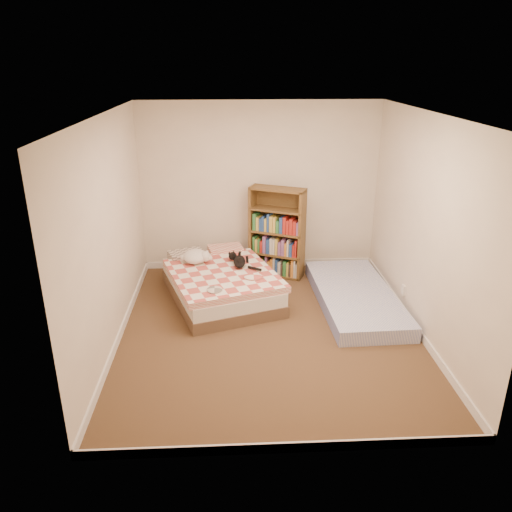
{
  "coord_description": "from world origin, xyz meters",
  "views": [
    {
      "loc": [
        -0.43,
        -5.2,
        3.02
      ],
      "look_at": [
        -0.14,
        0.3,
        0.84
      ],
      "focal_mm": 35.0,
      "sensor_mm": 36.0,
      "label": 1
    }
  ],
  "objects_px": {
    "floor_mattress": "(355,297)",
    "bed": "(220,282)",
    "bookshelf": "(277,242)",
    "white_dog": "(196,257)",
    "black_cat": "(240,261)"
  },
  "relations": [
    {
      "from": "bookshelf",
      "to": "black_cat",
      "type": "relative_size",
      "value": 2.15
    },
    {
      "from": "bed",
      "to": "white_dog",
      "type": "bearing_deg",
      "value": 130.03
    },
    {
      "from": "bed",
      "to": "bookshelf",
      "type": "distance_m",
      "value": 1.14
    },
    {
      "from": "floor_mattress",
      "to": "bed",
      "type": "bearing_deg",
      "value": 168.13
    },
    {
      "from": "black_cat",
      "to": "bed",
      "type": "bearing_deg",
      "value": 173.29
    },
    {
      "from": "bookshelf",
      "to": "white_dog",
      "type": "relative_size",
      "value": 2.83
    },
    {
      "from": "black_cat",
      "to": "white_dog",
      "type": "distance_m",
      "value": 0.6
    },
    {
      "from": "bed",
      "to": "white_dog",
      "type": "xyz_separation_m",
      "value": [
        -0.33,
        0.2,
        0.3
      ]
    },
    {
      "from": "floor_mattress",
      "to": "black_cat",
      "type": "height_order",
      "value": "black_cat"
    },
    {
      "from": "white_dog",
      "to": "bookshelf",
      "type": "bearing_deg",
      "value": -0.12
    },
    {
      "from": "floor_mattress",
      "to": "white_dog",
      "type": "distance_m",
      "value": 2.21
    },
    {
      "from": "white_dog",
      "to": "floor_mattress",
      "type": "bearing_deg",
      "value": -38.64
    },
    {
      "from": "bookshelf",
      "to": "black_cat",
      "type": "xyz_separation_m",
      "value": [
        -0.56,
        -0.64,
        -0.02
      ]
    },
    {
      "from": "black_cat",
      "to": "white_dog",
      "type": "relative_size",
      "value": 1.31
    },
    {
      "from": "bed",
      "to": "black_cat",
      "type": "distance_m",
      "value": 0.39
    }
  ]
}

